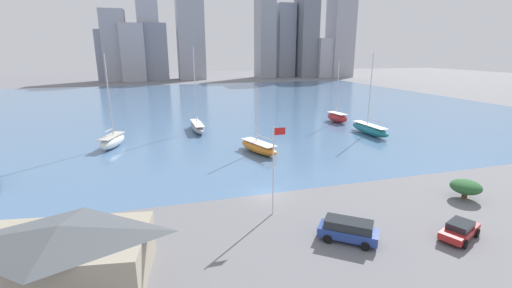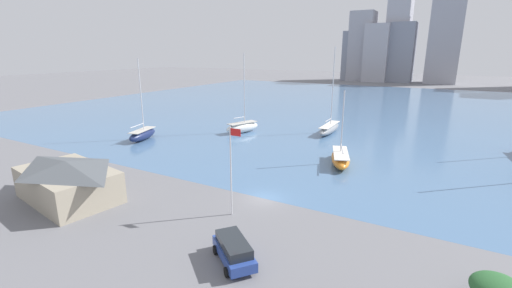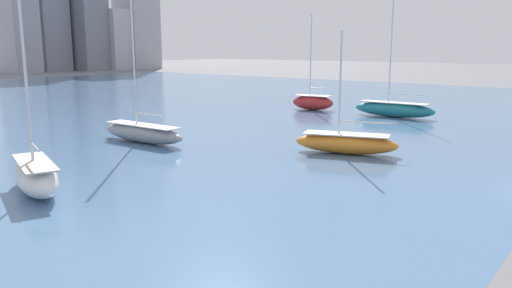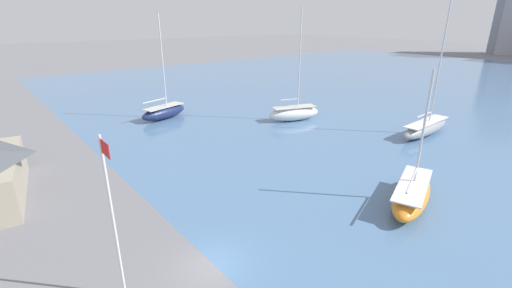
{
  "view_description": "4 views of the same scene",
  "coord_description": "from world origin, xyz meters",
  "px_view_note": "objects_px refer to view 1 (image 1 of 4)",
  "views": [
    {
      "loc": [
        -11.71,
        -34.8,
        15.98
      ],
      "look_at": [
        1.08,
        8.06,
        3.79
      ],
      "focal_mm": 24.0,
      "sensor_mm": 36.0,
      "label": 1
    },
    {
      "loc": [
        16.59,
        -31.12,
        15.86
      ],
      "look_at": [
        -7.77,
        11.88,
        2.5
      ],
      "focal_mm": 24.0,
      "sensor_mm": 36.0,
      "label": 2
    },
    {
      "loc": [
        -35.1,
        -3.87,
        9.34
      ],
      "look_at": [
        -7.45,
        17.4,
        2.48
      ],
      "focal_mm": 35.0,
      "sensor_mm": 36.0,
      "label": 3
    },
    {
      "loc": [
        14.65,
        -8.82,
        13.92
      ],
      "look_at": [
        -5.67,
        8.02,
        4.32
      ],
      "focal_mm": 24.0,
      "sensor_mm": 36.0,
      "label": 4
    }
  ],
  "objects_px": {
    "sailboat_orange": "(259,147)",
    "sailboat_white": "(112,141)",
    "sailboat_red": "(337,117)",
    "sailboat_gray": "(197,126)",
    "flag_pole": "(274,167)",
    "parked_sedan_red": "(460,230)",
    "parked_suv_blue": "(348,230)",
    "sailboat_teal": "(370,129)",
    "boat_shed": "(63,254)"
  },
  "relations": [
    {
      "from": "sailboat_orange",
      "to": "sailboat_white",
      "type": "height_order",
      "value": "sailboat_white"
    },
    {
      "from": "sailboat_red",
      "to": "sailboat_gray",
      "type": "bearing_deg",
      "value": 171.18
    },
    {
      "from": "flag_pole",
      "to": "parked_sedan_red",
      "type": "relative_size",
      "value": 1.84
    },
    {
      "from": "parked_suv_blue",
      "to": "sailboat_teal",
      "type": "bearing_deg",
      "value": 1.77
    },
    {
      "from": "boat_shed",
      "to": "parked_sedan_red",
      "type": "height_order",
      "value": "boat_shed"
    },
    {
      "from": "sailboat_gray",
      "to": "sailboat_orange",
      "type": "bearing_deg",
      "value": -68.83
    },
    {
      "from": "boat_shed",
      "to": "sailboat_gray",
      "type": "relative_size",
      "value": 0.74
    },
    {
      "from": "sailboat_white",
      "to": "parked_suv_blue",
      "type": "height_order",
      "value": "sailboat_white"
    },
    {
      "from": "sailboat_teal",
      "to": "sailboat_white",
      "type": "bearing_deg",
      "value": 172.64
    },
    {
      "from": "sailboat_orange",
      "to": "sailboat_gray",
      "type": "bearing_deg",
      "value": 93.41
    },
    {
      "from": "sailboat_teal",
      "to": "sailboat_red",
      "type": "relative_size",
      "value": 1.13
    },
    {
      "from": "sailboat_teal",
      "to": "sailboat_gray",
      "type": "relative_size",
      "value": 0.93
    },
    {
      "from": "sailboat_gray",
      "to": "parked_suv_blue",
      "type": "xyz_separation_m",
      "value": [
        7.17,
        -46.06,
        0.03
      ]
    },
    {
      "from": "flag_pole",
      "to": "parked_suv_blue",
      "type": "height_order",
      "value": "flag_pole"
    },
    {
      "from": "sailboat_orange",
      "to": "flag_pole",
      "type": "bearing_deg",
      "value": -122.06
    },
    {
      "from": "boat_shed",
      "to": "sailboat_red",
      "type": "xyz_separation_m",
      "value": [
        47.24,
        45.19,
        -1.03
      ]
    },
    {
      "from": "sailboat_white",
      "to": "sailboat_teal",
      "type": "height_order",
      "value": "sailboat_teal"
    },
    {
      "from": "flag_pole",
      "to": "sailboat_white",
      "type": "bearing_deg",
      "value": 120.11
    },
    {
      "from": "sailboat_white",
      "to": "sailboat_red",
      "type": "bearing_deg",
      "value": 29.9
    },
    {
      "from": "flag_pole",
      "to": "parked_suv_blue",
      "type": "bearing_deg",
      "value": -55.76
    },
    {
      "from": "boat_shed",
      "to": "sailboat_orange",
      "type": "relative_size",
      "value": 1.17
    },
    {
      "from": "parked_suv_blue",
      "to": "parked_sedan_red",
      "type": "distance_m",
      "value": 9.93
    },
    {
      "from": "sailboat_red",
      "to": "parked_suv_blue",
      "type": "relative_size",
      "value": 2.66
    },
    {
      "from": "parked_suv_blue",
      "to": "parked_sedan_red",
      "type": "xyz_separation_m",
      "value": [
        9.62,
        -2.46,
        -0.23
      ]
    },
    {
      "from": "sailboat_white",
      "to": "parked_suv_blue",
      "type": "distance_m",
      "value": 44.2
    },
    {
      "from": "sailboat_orange",
      "to": "parked_suv_blue",
      "type": "distance_m",
      "value": 27.74
    },
    {
      "from": "parked_sedan_red",
      "to": "sailboat_gray",
      "type": "bearing_deg",
      "value": 175.33
    },
    {
      "from": "parked_suv_blue",
      "to": "flag_pole",
      "type": "bearing_deg",
      "value": 72.82
    },
    {
      "from": "sailboat_red",
      "to": "parked_suv_blue",
      "type": "height_order",
      "value": "sailboat_red"
    },
    {
      "from": "sailboat_teal",
      "to": "flag_pole",
      "type": "bearing_deg",
      "value": -139.82
    },
    {
      "from": "sailboat_teal",
      "to": "sailboat_gray",
      "type": "xyz_separation_m",
      "value": [
        -32.24,
        12.56,
        -0.08
      ]
    },
    {
      "from": "boat_shed",
      "to": "sailboat_gray",
      "type": "xyz_separation_m",
      "value": [
        15.06,
        45.19,
        -1.2
      ]
    },
    {
      "from": "sailboat_red",
      "to": "parked_sedan_red",
      "type": "bearing_deg",
      "value": -116.43
    },
    {
      "from": "flag_pole",
      "to": "sailboat_red",
      "type": "xyz_separation_m",
      "value": [
        29.53,
        39.42,
        -3.81
      ]
    },
    {
      "from": "sailboat_gray",
      "to": "parked_suv_blue",
      "type": "height_order",
      "value": "sailboat_gray"
    },
    {
      "from": "parked_suv_blue",
      "to": "parked_sedan_red",
      "type": "relative_size",
      "value": 1.06
    },
    {
      "from": "sailboat_orange",
      "to": "sailboat_white",
      "type": "distance_m",
      "value": 25.21
    },
    {
      "from": "parked_sedan_red",
      "to": "sailboat_white",
      "type": "bearing_deg",
      "value": -165.12
    },
    {
      "from": "boat_shed",
      "to": "sailboat_white",
      "type": "relative_size",
      "value": 0.8
    },
    {
      "from": "flag_pole",
      "to": "parked_suv_blue",
      "type": "xyz_separation_m",
      "value": [
        4.52,
        -6.64,
        -3.95
      ]
    },
    {
      "from": "sailboat_teal",
      "to": "sailboat_red",
      "type": "height_order",
      "value": "sailboat_teal"
    },
    {
      "from": "sailboat_orange",
      "to": "sailboat_gray",
      "type": "xyz_separation_m",
      "value": [
        -7.55,
        18.32,
        0.06
      ]
    },
    {
      "from": "sailboat_teal",
      "to": "parked_suv_blue",
      "type": "height_order",
      "value": "sailboat_teal"
    },
    {
      "from": "parked_sedan_red",
      "to": "sailboat_teal",
      "type": "bearing_deg",
      "value": 132.98
    },
    {
      "from": "sailboat_gray",
      "to": "parked_suv_blue",
      "type": "distance_m",
      "value": 46.61
    },
    {
      "from": "boat_shed",
      "to": "sailboat_white",
      "type": "height_order",
      "value": "sailboat_white"
    },
    {
      "from": "sailboat_orange",
      "to": "sailboat_teal",
      "type": "relative_size",
      "value": 0.68
    },
    {
      "from": "parked_suv_blue",
      "to": "sailboat_orange",
      "type": "bearing_deg",
      "value": 37.8
    },
    {
      "from": "boat_shed",
      "to": "sailboat_white",
      "type": "xyz_separation_m",
      "value": [
        -0.44,
        37.07,
        -1.07
      ]
    },
    {
      "from": "sailboat_red",
      "to": "sailboat_gray",
      "type": "relative_size",
      "value": 0.83
    }
  ]
}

